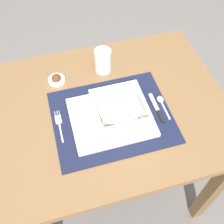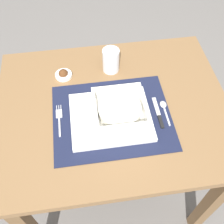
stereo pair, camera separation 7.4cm
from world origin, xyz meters
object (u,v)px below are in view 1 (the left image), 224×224
(porridge_bowl, at_px, (120,110))
(fork, at_px, (59,123))
(dining_table, at_px, (112,123))
(butter_knife, at_px, (157,109))
(drinking_glass, at_px, (103,62))
(condiment_saucer, at_px, (56,79))
(spoon, at_px, (161,102))

(porridge_bowl, relative_size, fork, 1.32)
(dining_table, distance_m, butter_knife, 0.21)
(porridge_bowl, distance_m, fork, 0.22)
(porridge_bowl, xyz_separation_m, butter_knife, (0.14, -0.01, -0.03))
(porridge_bowl, relative_size, butter_knife, 1.30)
(dining_table, distance_m, drinking_glass, 0.25)
(condiment_saucer, bearing_deg, spoon, -31.04)
(porridge_bowl, distance_m, condiment_saucer, 0.30)
(spoon, height_order, butter_knife, spoon)
(dining_table, height_order, butter_knife, butter_knife)
(drinking_glass, relative_size, condiment_saucer, 1.46)
(fork, distance_m, drinking_glass, 0.31)
(fork, relative_size, condiment_saucer, 2.02)
(drinking_glass, bearing_deg, porridge_bowl, -90.96)
(dining_table, bearing_deg, porridge_bowl, -75.78)
(spoon, relative_size, condiment_saucer, 1.62)
(spoon, bearing_deg, drinking_glass, 122.91)
(drinking_glass, bearing_deg, condiment_saucer, -176.54)
(fork, bearing_deg, porridge_bowl, -3.02)
(porridge_bowl, bearing_deg, spoon, 5.70)
(spoon, bearing_deg, butter_knife, -135.27)
(spoon, xyz_separation_m, butter_knife, (-0.03, -0.03, -0.00))
(condiment_saucer, bearing_deg, fork, -96.58)
(drinking_glass, distance_m, condiment_saucer, 0.20)
(spoon, xyz_separation_m, condiment_saucer, (-0.36, 0.21, 0.00))
(dining_table, height_order, porridge_bowl, porridge_bowl)
(condiment_saucer, bearing_deg, dining_table, -45.43)
(fork, height_order, condiment_saucer, condiment_saucer)
(porridge_bowl, xyz_separation_m, condiment_saucer, (-0.19, 0.23, -0.03))
(spoon, height_order, drinking_glass, drinking_glass)
(porridge_bowl, bearing_deg, drinking_glass, 89.04)
(dining_table, distance_m, fork, 0.24)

